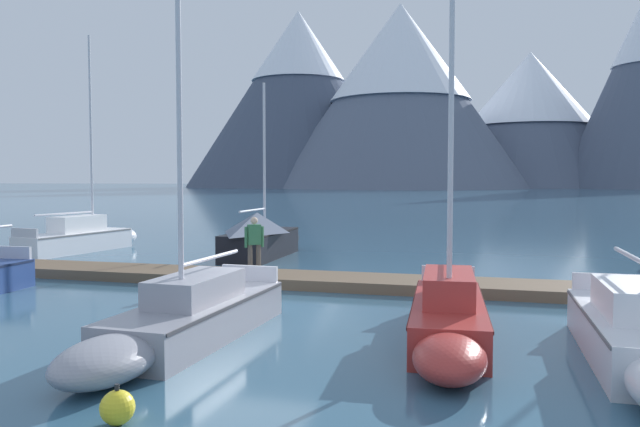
{
  "coord_description": "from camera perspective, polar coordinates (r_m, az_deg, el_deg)",
  "views": [
    {
      "loc": [
        5.06,
        -13.35,
        3.12
      ],
      "look_at": [
        0.0,
        6.0,
        2.0
      ],
      "focal_mm": 34.77,
      "sensor_mm": 36.0,
      "label": 1
    }
  ],
  "objects": [
    {
      "name": "ground_plane",
      "position": [
        14.62,
        -6.03,
        -9.14
      ],
      "size": [
        700.0,
        700.0,
        0.0
      ],
      "primitive_type": "plane",
      "color": "#335B75"
    },
    {
      "name": "mountain_west_summit",
      "position": [
        237.31,
        -2.0,
        10.75
      ],
      "size": [
        84.2,
        84.2,
        65.95
      ],
      "color": "#424C60",
      "rests_on": "ground"
    },
    {
      "name": "mountain_central_massif",
      "position": [
        214.67,
        7.37,
        11.19
      ],
      "size": [
        85.37,
        85.37,
        61.98
      ],
      "color": "slate",
      "rests_on": "ground"
    },
    {
      "name": "mountain_shoulder_ridge",
      "position": [
        245.07,
        18.72,
        8.56
      ],
      "size": [
        79.86,
        79.86,
        49.95
      ],
      "color": "#4C566B",
      "rests_on": "ground"
    },
    {
      "name": "dock",
      "position": [
        18.32,
        -1.59,
        -6.14
      ],
      "size": [
        27.48,
        2.23,
        0.3
      ],
      "color": "brown",
      "rests_on": "ground"
    },
    {
      "name": "sailboat_nearest_berth",
      "position": [
        28.63,
        -21.03,
        -2.03
      ],
      "size": [
        2.26,
        6.4,
        9.33
      ],
      "color": "white",
      "rests_on": "ground"
    },
    {
      "name": "sailboat_mid_dock_port",
      "position": [
        24.94,
        -5.29,
        -2.03
      ],
      "size": [
        1.93,
        6.15,
        6.95
      ],
      "color": "black",
      "rests_on": "ground"
    },
    {
      "name": "sailboat_mid_dock_starboard",
      "position": [
        12.04,
        -12.43,
        -9.46
      ],
      "size": [
        1.79,
        6.58,
        7.12
      ],
      "color": "#93939E",
      "rests_on": "ground"
    },
    {
      "name": "sailboat_far_berth",
      "position": [
        12.08,
        11.75,
        -9.32
      ],
      "size": [
        1.65,
        6.12,
        7.24
      ],
      "color": "#B2332D",
      "rests_on": "ground"
    },
    {
      "name": "sailboat_outer_slip",
      "position": [
        11.57,
        27.35,
        -10.13
      ],
      "size": [
        1.55,
        6.16,
        6.37
      ],
      "color": "silver",
      "rests_on": "ground"
    },
    {
      "name": "person_on_dock",
      "position": [
        18.6,
        -6.07,
        -2.55
      ],
      "size": [
        0.5,
        0.4,
        1.69
      ],
      "color": "brown",
      "rests_on": "dock"
    },
    {
      "name": "mooring_buoy_channel_marker",
      "position": [
        8.62,
        -18.15,
        -16.6
      ],
      "size": [
        0.44,
        0.44,
        0.52
      ],
      "color": "yellow",
      "rests_on": "ground"
    }
  ]
}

